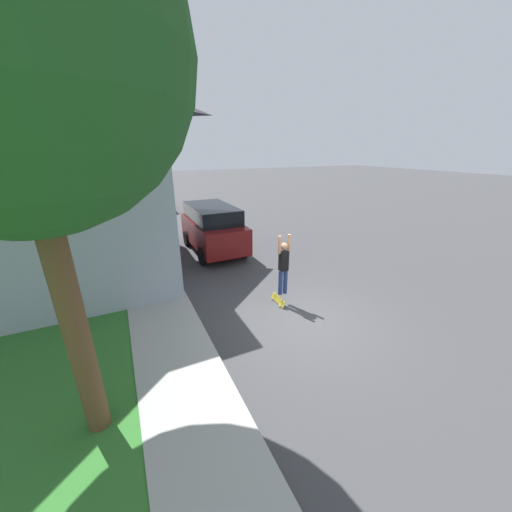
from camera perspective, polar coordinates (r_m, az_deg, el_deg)
ground_plane at (r=8.37m, az=9.86°, el=-12.68°), size 120.00×120.00×0.00m
lawn at (r=12.99m, az=-40.58°, el=-4.95°), size 10.00×80.00×0.08m
sidewalk at (r=12.45m, az=-20.98°, el=-2.00°), size 1.80×80.00×0.10m
lawn_tree_near at (r=4.62m, az=-41.86°, el=28.31°), size 4.12×4.12×7.55m
lawn_tree_far at (r=10.90m, az=-31.49°, el=21.36°), size 3.51×3.51×6.93m
suv_parked at (r=13.36m, az=-8.67°, el=5.71°), size 2.11×4.45×2.15m
car_down_street at (r=24.20m, az=-18.92°, el=10.43°), size 1.88×4.26×1.42m
skateboarder at (r=8.51m, az=5.52°, el=-1.73°), size 0.41×0.22×1.88m
skateboard at (r=9.05m, az=4.38°, el=-8.66°), size 0.17×0.78×0.25m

